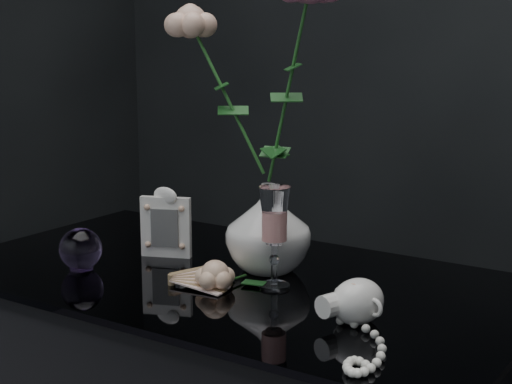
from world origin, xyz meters
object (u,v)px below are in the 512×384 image
Objects in this scene: vase at (268,228)px; wine_glass at (274,238)px; picture_frame at (166,222)px; pearl_jar at (358,299)px; paperweight at (81,249)px; loose_rose at (215,275)px.

wine_glass reaches higher than vase.
wine_glass is at bearing -51.19° from vase.
pearl_jar is at bearing -36.06° from picture_frame.
pearl_jar is at bearing -20.78° from wine_glass.
wine_glass is 2.24× the size of paperweight.
picture_frame is 0.48m from pearl_jar.
paperweight reaches higher than loose_rose.
loose_rose is (-0.02, -0.14, -0.05)m from vase.
picture_frame is at bearing -172.15° from vase.
wine_glass is at bearing -31.15° from picture_frame.
picture_frame is 0.55× the size of pearl_jar.
loose_rose is 0.60× the size of pearl_jar.
picture_frame is at bearing 170.76° from wine_glass.
loose_rose is at bearing -139.38° from wine_glass.
loose_rose is at bearing -163.55° from pearl_jar.
loose_rose is at bearing -50.98° from picture_frame.
wine_glass reaches higher than pearl_jar.
vase reaches higher than paperweight.
picture_frame reaches higher than loose_rose.
vase reaches higher than loose_rose.
paperweight is at bearing -137.96° from picture_frame.
vase reaches higher than pearl_jar.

